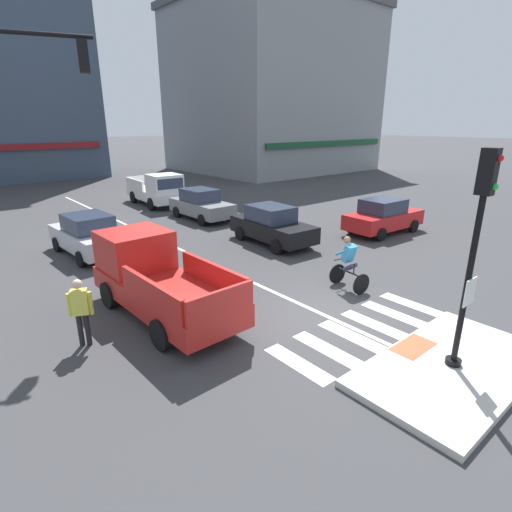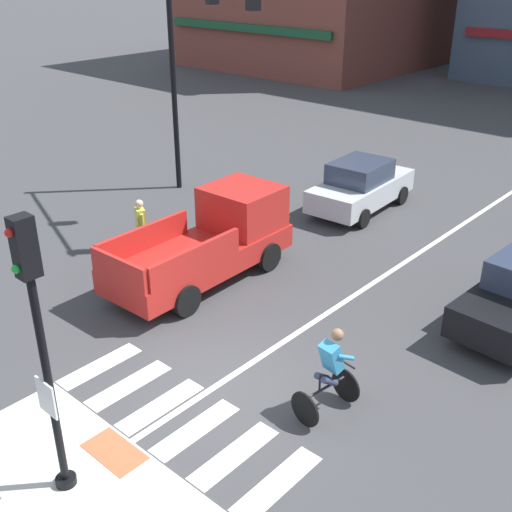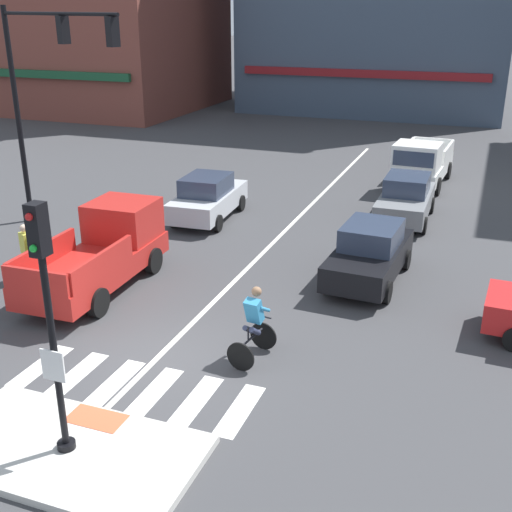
{
  "view_description": "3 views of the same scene",
  "coord_description": "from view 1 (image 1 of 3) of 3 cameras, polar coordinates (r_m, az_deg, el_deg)",
  "views": [
    {
      "loc": [
        -7.88,
        -6.19,
        5.0
      ],
      "look_at": [
        0.13,
        3.31,
        0.84
      ],
      "focal_mm": 27.89,
      "sensor_mm": 36.0,
      "label": 1
    },
    {
      "loc": [
        6.95,
        -6.72,
        7.52
      ],
      "look_at": [
        -1.4,
        2.62,
        1.44
      ],
      "focal_mm": 43.98,
      "sensor_mm": 36.0,
      "label": 2
    },
    {
      "loc": [
        6.29,
        -10.75,
        7.33
      ],
      "look_at": [
        0.87,
        3.78,
        1.24
      ],
      "focal_mm": 44.9,
      "sensor_mm": 36.0,
      "label": 3
    }
  ],
  "objects": [
    {
      "name": "ground_plane",
      "position": [
        11.2,
        10.58,
        -8.34
      ],
      "size": [
        300.0,
        300.0,
        0.0
      ],
      "primitive_type": "plane",
      "color": "#3D3D3F"
    },
    {
      "name": "traffic_island",
      "position": [
        9.73,
        26.32,
        -14.07
      ],
      "size": [
        4.71,
        2.5,
        0.15
      ],
      "primitive_type": "cube",
      "color": "beige",
      "rests_on": "ground"
    },
    {
      "name": "tactile_pad_front",
      "position": [
        9.99,
        21.62,
        -11.96
      ],
      "size": [
        1.1,
        0.6,
        0.01
      ],
      "primitive_type": "cube",
      "color": "#DB5B38",
      "rests_on": "traffic_island"
    },
    {
      "name": "signal_pole",
      "position": [
        8.66,
        28.94,
        1.61
      ],
      "size": [
        0.44,
        0.38,
        4.44
      ],
      "color": "black",
      "rests_on": "traffic_island"
    },
    {
      "name": "crosswalk_stripe_a",
      "position": [
        9.06,
        6.09,
        -15.08
      ],
      "size": [
        0.44,
        1.8,
        0.01
      ],
      "primitive_type": "cube",
      "color": "silver",
      "rests_on": "ground"
    },
    {
      "name": "crosswalk_stripe_b",
      "position": [
        9.66,
        10.05,
        -12.95
      ],
      "size": [
        0.44,
        1.8,
        0.01
      ],
      "primitive_type": "cube",
      "color": "silver",
      "rests_on": "ground"
    },
    {
      "name": "crosswalk_stripe_c",
      "position": [
        10.31,
        13.48,
        -11.04
      ],
      "size": [
        0.44,
        1.8,
        0.01
      ],
      "primitive_type": "cube",
      "color": "silver",
      "rests_on": "ground"
    },
    {
      "name": "crosswalk_stripe_d",
      "position": [
        11.0,
        16.45,
        -9.32
      ],
      "size": [
        0.44,
        1.8,
        0.01
      ],
      "primitive_type": "cube",
      "color": "silver",
      "rests_on": "ground"
    },
    {
      "name": "crosswalk_stripe_e",
      "position": [
        11.73,
        19.03,
        -7.79
      ],
      "size": [
        0.44,
        1.8,
        0.01
      ],
      "primitive_type": "cube",
      "color": "silver",
      "rests_on": "ground"
    },
    {
      "name": "crosswalk_stripe_f",
      "position": [
        12.48,
        21.29,
        -6.44
      ],
      "size": [
        0.44,
        1.8,
        0.01
      ],
      "primitive_type": "cube",
      "color": "silver",
      "rests_on": "ground"
    },
    {
      "name": "lane_centre_line",
      "position": [
        18.64,
        -13.99,
        2.42
      ],
      "size": [
        0.14,
        28.0,
        0.01
      ],
      "primitive_type": "cube",
      "color": "silver",
      "rests_on": "ground"
    },
    {
      "name": "building_far_block",
      "position": [
        46.82,
        2.27,
        22.69
      ],
      "size": [
        18.66,
        16.97,
        16.77
      ],
      "color": "gray",
      "rests_on": "ground"
    },
    {
      "name": "car_black_eastbound_mid",
      "position": [
        17.24,
        2.32,
        4.44
      ],
      "size": [
        2.02,
        4.19,
        1.64
      ],
      "color": "black",
      "rests_on": "ground"
    },
    {
      "name": "car_red_cross_right",
      "position": [
        19.85,
        17.8,
        5.45
      ],
      "size": [
        4.18,
        2.01,
        1.64
      ],
      "color": "red",
      "rests_on": "ground"
    },
    {
      "name": "car_grey_eastbound_far",
      "position": [
        21.92,
        -7.86,
        7.34
      ],
      "size": [
        1.87,
        4.11,
        1.64
      ],
      "color": "slate",
      "rests_on": "ground"
    },
    {
      "name": "car_silver_westbound_far",
      "position": [
        17.05,
        -22.91,
        2.81
      ],
      "size": [
        2.02,
        4.19,
        1.64
      ],
      "color": "silver",
      "rests_on": "ground"
    },
    {
      "name": "pickup_truck_red_westbound_near",
      "position": [
        11.23,
        -14.22,
        -3.07
      ],
      "size": [
        2.17,
        5.15,
        2.08
      ],
      "color": "red",
      "rests_on": "ground"
    },
    {
      "name": "pickup_truck_white_eastbound_distant",
      "position": [
        26.1,
        -13.94,
        9.13
      ],
      "size": [
        2.28,
        5.2,
        2.08
      ],
      "color": "white",
      "rests_on": "ground"
    },
    {
      "name": "cyclist",
      "position": [
        12.76,
        13.14,
        -0.87
      ],
      "size": [
        0.8,
        1.17,
        1.68
      ],
      "color": "black",
      "rests_on": "ground"
    },
    {
      "name": "pedestrian_at_curb_left",
      "position": [
        10.05,
        -23.86,
        -6.76
      ],
      "size": [
        0.5,
        0.36,
        1.67
      ],
      "color": "black",
      "rests_on": "ground"
    }
  ]
}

